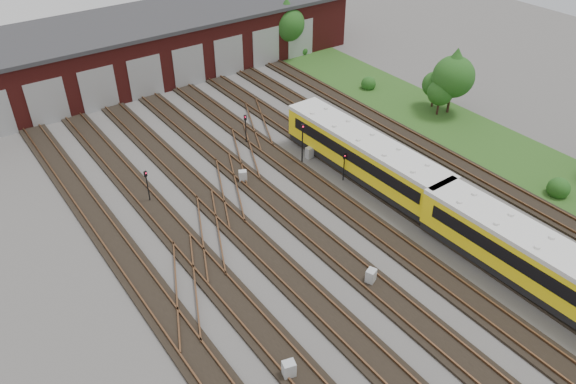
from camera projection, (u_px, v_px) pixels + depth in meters
ground at (388, 267)px, 37.59m from camera, size 120.00×120.00×0.00m
track_network at (381, 262)px, 37.84m from camera, size 30.40×70.00×0.33m
maintenance_shed at (139, 48)px, 62.41m from camera, size 51.00×12.50×6.35m
grass_verge at (459, 130)px, 53.36m from camera, size 8.00×55.00×0.05m
metro_train at (538, 263)px, 34.81m from camera, size 3.30×48.57×3.41m
signal_mast_0 at (147, 183)px, 42.69m from camera, size 0.26×0.24×2.84m
signal_mast_1 at (246, 125)px, 50.21m from camera, size 0.29×0.28×2.87m
signal_mast_2 at (302, 139)px, 47.12m from camera, size 0.31×0.30×3.75m
signal_mast_3 at (344, 163)px, 45.33m from camera, size 0.25×0.24×2.52m
relay_cabinet_0 at (289, 370)px, 30.11m from camera, size 0.80×0.72×1.13m
relay_cabinet_1 at (243, 177)px, 45.75m from camera, size 0.79×0.73×1.05m
relay_cabinet_2 at (371, 277)px, 36.06m from camera, size 0.81×0.75×1.08m
relay_cabinet_3 at (309, 153)px, 48.91m from camera, size 0.65×0.56×1.01m
relay_cabinet_4 at (319, 145)px, 49.91m from camera, size 0.82×0.75×1.13m
tree_0 at (287, 19)px, 66.33m from camera, size 4.28×4.28×7.09m
tree_1 at (436, 82)px, 55.83m from camera, size 2.61×2.61×4.33m
tree_2 at (454, 72)px, 53.89m from camera, size 4.07×4.07×6.75m
tree_3 at (441, 90)px, 54.43m from camera, size 2.55×2.55×4.22m
bush_0 at (559, 186)px, 44.02m from camera, size 1.77×1.77×1.77m
bush_1 at (369, 82)px, 60.66m from camera, size 1.58×1.58×1.58m
bush_2 at (303, 49)px, 69.15m from camera, size 1.26×1.26×1.26m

